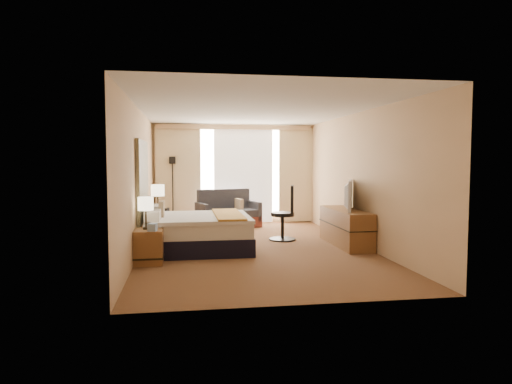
{
  "coord_description": "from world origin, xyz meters",
  "views": [
    {
      "loc": [
        -1.29,
        -8.51,
        1.67
      ],
      "look_at": [
        0.11,
        0.4,
        1.04
      ],
      "focal_mm": 32.0,
      "sensor_mm": 36.0,
      "label": 1
    }
  ],
  "objects": [
    {
      "name": "desk_chair",
      "position": [
        0.78,
        0.71,
        0.51
      ],
      "size": [
        0.55,
        0.55,
        1.14
      ],
      "rotation": [
        0.0,
        0.0,
        -0.25
      ],
      "color": "black",
      "rests_on": "floor"
    },
    {
      "name": "tissue_box",
      "position": [
        -1.8,
        -1.22,
        0.61
      ],
      "size": [
        0.15,
        0.15,
        0.12
      ],
      "primitive_type": "cube",
      "rotation": [
        0.0,
        0.0,
        -0.2
      ],
      "color": "#87A7D1",
      "rests_on": "nightstand_left"
    },
    {
      "name": "wall_front",
      "position": [
        0.0,
        -3.5,
        1.3
      ],
      "size": [
        4.2,
        0.02,
        2.6
      ],
      "primitive_type": "cube",
      "color": "#D9AF84",
      "rests_on": "ground"
    },
    {
      "name": "curtains",
      "position": [
        -0.0,
        3.39,
        1.41
      ],
      "size": [
        4.12,
        0.19,
        2.56
      ],
      "color": "#F9E0AF",
      "rests_on": "floor"
    },
    {
      "name": "wall_back",
      "position": [
        0.0,
        3.5,
        1.3
      ],
      "size": [
        4.2,
        0.02,
        2.6
      ],
      "primitive_type": "cube",
      "color": "#D9AF84",
      "rests_on": "ground"
    },
    {
      "name": "wall_left",
      "position": [
        -2.1,
        0.0,
        1.3
      ],
      "size": [
        0.02,
        7.0,
        2.6
      ],
      "primitive_type": "cube",
      "color": "#D9AF84",
      "rests_on": "ground"
    },
    {
      "name": "television",
      "position": [
        1.78,
        -0.08,
        0.99
      ],
      "size": [
        0.5,
        0.99,
        0.58
      ],
      "primitive_type": "imported",
      "rotation": [
        0.0,
        0.0,
        1.19
      ],
      "color": "black",
      "rests_on": "media_dresser"
    },
    {
      "name": "telephone",
      "position": [
        -1.74,
        1.57,
        0.59
      ],
      "size": [
        0.24,
        0.21,
        0.08
      ],
      "primitive_type": "cube",
      "rotation": [
        0.0,
        0.0,
        -0.36
      ],
      "color": "black",
      "rests_on": "nightstand_right"
    },
    {
      "name": "window",
      "position": [
        0.25,
        3.47,
        1.32
      ],
      "size": [
        2.3,
        0.02,
        2.3
      ],
      "primitive_type": "cube",
      "color": "white",
      "rests_on": "wall_back"
    },
    {
      "name": "nightstand_left",
      "position": [
        -1.87,
        -1.05,
        0.28
      ],
      "size": [
        0.45,
        0.52,
        0.55
      ],
      "primitive_type": "cube",
      "color": "brown",
      "rests_on": "floor"
    },
    {
      "name": "wall_right",
      "position": [
        2.1,
        0.0,
        1.3
      ],
      "size": [
        0.02,
        7.0,
        2.6
      ],
      "primitive_type": "cube",
      "color": "#D9AF84",
      "rests_on": "ground"
    },
    {
      "name": "ceiling",
      "position": [
        0.0,
        0.0,
        2.6
      ],
      "size": [
        4.2,
        7.0,
        0.02
      ],
      "primitive_type": "cube",
      "color": "silver",
      "rests_on": "wall_back"
    },
    {
      "name": "headboard",
      "position": [
        -2.06,
        0.2,
        1.28
      ],
      "size": [
        0.06,
        1.85,
        1.5
      ],
      "primitive_type": "cube",
      "color": "black",
      "rests_on": "wall_left"
    },
    {
      "name": "nightstand_right",
      "position": [
        -1.87,
        1.45,
        0.28
      ],
      "size": [
        0.45,
        0.52,
        0.55
      ],
      "primitive_type": "cube",
      "color": "brown",
      "rests_on": "floor"
    },
    {
      "name": "lamp_right",
      "position": [
        -1.86,
        1.42,
        1.01
      ],
      "size": [
        0.28,
        0.28,
        0.59
      ],
      "color": "black",
      "rests_on": "nightstand_right"
    },
    {
      "name": "media_dresser",
      "position": [
        1.83,
        0.0,
        0.35
      ],
      "size": [
        0.5,
        1.8,
        0.7
      ],
      "primitive_type": "cube",
      "color": "brown",
      "rests_on": "floor"
    },
    {
      "name": "lamp_left",
      "position": [
        -1.91,
        -1.01,
        0.96
      ],
      "size": [
        0.25,
        0.25,
        0.52
      ],
      "color": "black",
      "rests_on": "nightstand_left"
    },
    {
      "name": "loveseat",
      "position": [
        -0.23,
        2.78,
        0.31
      ],
      "size": [
        1.66,
        1.19,
        0.93
      ],
      "rotation": [
        0.0,
        0.0,
        0.29
      ],
      "color": "#5B231A",
      "rests_on": "floor"
    },
    {
      "name": "bed",
      "position": [
        -1.06,
        -0.06,
        0.34
      ],
      "size": [
        1.9,
        1.74,
        0.92
      ],
      "color": "black",
      "rests_on": "floor"
    },
    {
      "name": "floor_lamp",
      "position": [
        -1.59,
        3.3,
        1.24
      ],
      "size": [
        0.22,
        0.22,
        1.76
      ],
      "color": "black",
      "rests_on": "floor"
    },
    {
      "name": "floor",
      "position": [
        0.0,
        0.0,
        0.0
      ],
      "size": [
        4.2,
        7.0,
        0.02
      ],
      "primitive_type": "cube",
      "color": "#502217",
      "rests_on": "ground"
    }
  ]
}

